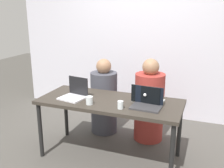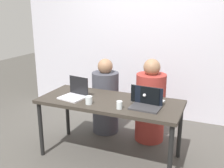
{
  "view_description": "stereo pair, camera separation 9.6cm",
  "coord_description": "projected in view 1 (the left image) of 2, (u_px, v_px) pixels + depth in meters",
  "views": [
    {
      "loc": [
        1.06,
        -2.7,
        1.78
      ],
      "look_at": [
        0.0,
        0.07,
        0.92
      ],
      "focal_mm": 42.0,
      "sensor_mm": 36.0,
      "label": 1
    },
    {
      "loc": [
        1.15,
        -2.67,
        1.78
      ],
      "look_at": [
        0.0,
        0.07,
        0.92
      ],
      "focal_mm": 42.0,
      "sensor_mm": 36.0,
      "label": 2
    }
  ],
  "objects": [
    {
      "name": "water_glass_left",
      "position": [
        89.0,
        101.0,
        2.94
      ],
      "size": [
        0.08,
        0.08,
        0.09
      ],
      "color": "white",
      "rests_on": "desk"
    },
    {
      "name": "ground_plane",
      "position": [
        110.0,
        156.0,
        3.28
      ],
      "size": [
        12.0,
        12.0,
        0.0
      ],
      "primitive_type": "plane",
      "color": "#4B4843"
    },
    {
      "name": "water_glass_right",
      "position": [
        120.0,
        105.0,
        2.81
      ],
      "size": [
        0.06,
        0.06,
        0.09
      ],
      "color": "white",
      "rests_on": "desk"
    },
    {
      "name": "person_on_right",
      "position": [
        149.0,
        104.0,
        3.58
      ],
      "size": [
        0.45,
        0.45,
        1.15
      ],
      "rotation": [
        0.0,
        0.0,
        3.01
      ],
      "color": "#9E322C",
      "rests_on": "ground"
    },
    {
      "name": "laptop_front_left",
      "position": [
        74.0,
        94.0,
        3.15
      ],
      "size": [
        0.32,
        0.3,
        0.24
      ],
      "rotation": [
        0.0,
        0.0,
        -0.18
      ],
      "color": "silver",
      "rests_on": "desk"
    },
    {
      "name": "laptop_back_right",
      "position": [
        147.0,
        99.0,
        2.99
      ],
      "size": [
        0.36,
        0.27,
        0.21
      ],
      "rotation": [
        0.0,
        0.0,
        3.02
      ],
      "color": "#B0B5B7",
      "rests_on": "desk"
    },
    {
      "name": "desk",
      "position": [
        110.0,
        106.0,
        3.09
      ],
      "size": [
        1.68,
        0.71,
        0.74
      ],
      "color": "#352F28",
      "rests_on": "ground"
    },
    {
      "name": "person_on_left",
      "position": [
        104.0,
        100.0,
        3.82
      ],
      "size": [
        0.39,
        0.39,
        1.1
      ],
      "rotation": [
        0.0,
        0.0,
        3.13
      ],
      "color": "#42434D",
      "rests_on": "ground"
    },
    {
      "name": "back_wall",
      "position": [
        144.0,
        38.0,
        4.29
      ],
      "size": [
        4.5,
        0.1,
        2.6
      ],
      "primitive_type": "cube",
      "color": "silver",
      "rests_on": "ground"
    },
    {
      "name": "laptop_front_right",
      "position": [
        147.0,
        103.0,
        2.85
      ],
      "size": [
        0.33,
        0.26,
        0.21
      ],
      "rotation": [
        0.0,
        0.0,
        -0.05
      ],
      "color": "#39383B",
      "rests_on": "desk"
    }
  ]
}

